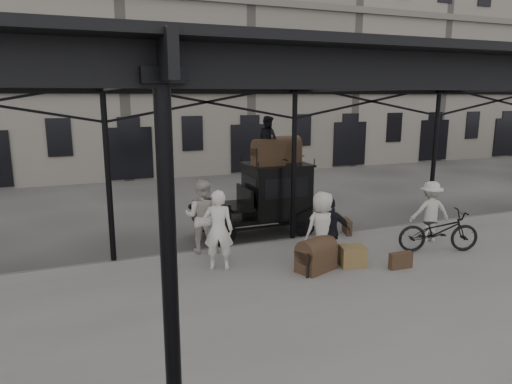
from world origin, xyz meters
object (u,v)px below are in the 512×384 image
Objects in this scene: porter_official at (330,232)px; steamer_trunk_roof_near at (268,154)px; steamer_trunk_platform at (316,257)px; taxi at (267,196)px; bicycle at (438,231)px; porter_left at (218,230)px.

steamer_trunk_roof_near is (-0.31, 3.16, 1.53)m from porter_official.
steamer_trunk_platform is at bearing -96.87° from steamer_trunk_roof_near.
taxi is 3.43m from porter_official.
steamer_trunk_roof_near reaches higher than taxi.
porter_official is at bearing 104.91° from bicycle.
steamer_trunk_roof_near reaches higher than porter_official.
steamer_trunk_platform is (-3.68, -0.03, -0.22)m from bicycle.
porter_official is 1.82× the size of steamer_trunk_platform.
bicycle is 3.69m from steamer_trunk_platform.
bicycle is at bearing -46.73° from taxi.
steamer_trunk_roof_near is at bearing -111.20° from porter_left.
porter_left is 0.90× the size of bicycle.
steamer_trunk_roof_near is at bearing -61.66° from porter_official.
taxi reaches higher than porter_official.
porter_official is 3.20m from bicycle.
taxi reaches higher than bicycle.
steamer_trunk_roof_near is at bearing 64.53° from bicycle.
porter_left is 3.63m from steamer_trunk_roof_near.
steamer_trunk_roof_near is 0.98× the size of steamer_trunk_platform.
porter_left is at bearing 99.45° from bicycle.
steamer_trunk_platform is (-0.20, -3.40, -2.02)m from steamer_trunk_roof_near.
taxi is 3.98× the size of steamer_trunk_platform.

